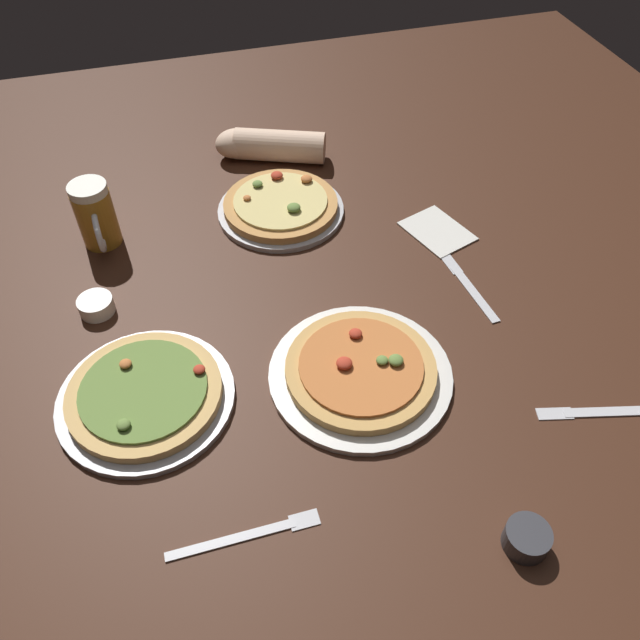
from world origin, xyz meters
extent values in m
cube|color=#3D2114|center=(0.00, 0.00, -0.01)|extent=(2.40, 2.40, 0.03)
cylinder|color=#B2B2B7|center=(-0.33, -0.08, 0.01)|extent=(0.30, 0.30, 0.01)
cylinder|color=tan|center=(-0.33, -0.08, 0.02)|extent=(0.26, 0.26, 0.02)
cylinder|color=olive|center=(-0.33, -0.08, 0.03)|extent=(0.21, 0.21, 0.01)
ellipsoid|color=olive|center=(-0.37, -0.15, 0.04)|extent=(0.02, 0.02, 0.01)
ellipsoid|color=#B73823|center=(-0.23, -0.07, 0.04)|extent=(0.02, 0.02, 0.01)
ellipsoid|color=#C67038|center=(-0.35, -0.03, 0.04)|extent=(0.02, 0.02, 0.01)
cylinder|color=#B2B2B7|center=(0.01, 0.36, 0.01)|extent=(0.28, 0.28, 0.01)
cylinder|color=tan|center=(0.01, 0.36, 0.02)|extent=(0.26, 0.26, 0.02)
cylinder|color=#DBC67A|center=(0.01, 0.36, 0.03)|extent=(0.21, 0.21, 0.01)
ellipsoid|color=olive|center=(0.03, 0.31, 0.04)|extent=(0.03, 0.03, 0.01)
ellipsoid|color=#C67038|center=(-0.06, 0.38, 0.04)|extent=(0.02, 0.02, 0.01)
ellipsoid|color=#B73823|center=(0.02, 0.44, 0.04)|extent=(0.03, 0.03, 0.01)
ellipsoid|color=olive|center=(-0.03, 0.42, 0.04)|extent=(0.02, 0.02, 0.01)
ellipsoid|color=#C67038|center=(0.09, 0.41, 0.04)|extent=(0.03, 0.03, 0.01)
cylinder|color=silver|center=(0.04, -0.13, 0.01)|extent=(0.32, 0.32, 0.01)
cylinder|color=tan|center=(0.04, -0.13, 0.02)|extent=(0.26, 0.26, 0.02)
cylinder|color=#C67038|center=(0.04, -0.13, 0.03)|extent=(0.22, 0.22, 0.01)
ellipsoid|color=olive|center=(0.09, -0.15, 0.04)|extent=(0.03, 0.03, 0.01)
ellipsoid|color=#B73823|center=(0.05, -0.07, 0.04)|extent=(0.02, 0.02, 0.01)
ellipsoid|color=#B73823|center=(0.01, -0.13, 0.04)|extent=(0.03, 0.03, 0.01)
ellipsoid|color=olive|center=(0.07, -0.14, 0.04)|extent=(0.02, 0.02, 0.01)
cylinder|color=#B27A23|center=(-0.38, 0.37, 0.06)|extent=(0.08, 0.08, 0.13)
cylinder|color=white|center=(-0.38, 0.37, 0.13)|extent=(0.08, 0.08, 0.02)
torus|color=silver|center=(-0.38, 0.32, 0.06)|extent=(0.02, 0.08, 0.08)
cylinder|color=silver|center=(-0.40, 0.16, 0.02)|extent=(0.07, 0.07, 0.03)
cylinder|color=#333338|center=(0.17, -0.49, 0.02)|extent=(0.07, 0.07, 0.04)
cube|color=silver|center=(0.32, 0.20, 0.00)|extent=(0.15, 0.17, 0.01)
cube|color=silver|center=(-0.24, -0.36, 0.00)|extent=(0.19, 0.01, 0.01)
cube|color=silver|center=(-0.13, -0.36, 0.00)|extent=(0.04, 0.03, 0.00)
cube|color=silver|center=(0.42, -0.32, 0.00)|extent=(0.17, 0.06, 0.01)
cube|color=silver|center=(0.32, -0.30, 0.00)|extent=(0.06, 0.04, 0.00)
cube|color=silver|center=(0.32, 0.00, 0.00)|extent=(0.03, 0.17, 0.01)
cube|color=silver|center=(0.31, 0.09, 0.00)|extent=(0.03, 0.06, 0.00)
cylinder|color=beige|center=(0.06, 0.57, 0.04)|extent=(0.23, 0.15, 0.08)
ellipsoid|color=beige|center=(-0.04, 0.61, 0.04)|extent=(0.10, 0.08, 0.07)
camera|label=1|loc=(-0.22, -0.77, 0.89)|focal=35.74mm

